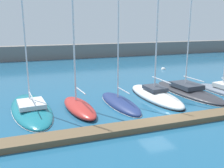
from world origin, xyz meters
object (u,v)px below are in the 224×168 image
object	(u,v)px
sailboat_charcoal_fifth	(188,90)
sailboat_red_second	(79,106)
sailboat_navy_third	(120,103)
sailboat_white_fourth	(155,95)
sailboat_teal_nearest	(31,109)
mooring_buoy_white	(163,69)

from	to	relation	value
sailboat_charcoal_fifth	sailboat_red_second	bearing A→B (deg)	92.98
sailboat_navy_third	sailboat_white_fourth	distance (m)	4.34
sailboat_teal_nearest	sailboat_navy_third	size ratio (longest dim) A/B	1.23
sailboat_red_second	sailboat_white_fourth	size ratio (longest dim) A/B	0.69
mooring_buoy_white	sailboat_navy_third	bearing A→B (deg)	-132.48
sailboat_teal_nearest	mooring_buoy_white	size ratio (longest dim) A/B	23.56
sailboat_charcoal_fifth	mooring_buoy_white	world-z (taller)	sailboat_charcoal_fifth
sailboat_red_second	mooring_buoy_white	xyz separation A→B (m)	(17.50, 15.01, -0.35)
sailboat_red_second	sailboat_white_fourth	xyz separation A→B (m)	(8.22, 1.06, -0.04)
sailboat_charcoal_fifth	mooring_buoy_white	size ratio (longest dim) A/B	27.26
sailboat_navy_third	mooring_buoy_white	bearing A→B (deg)	-45.66
sailboat_teal_nearest	sailboat_charcoal_fifth	bearing A→B (deg)	-94.69
sailboat_red_second	sailboat_charcoal_fifth	world-z (taller)	sailboat_charcoal_fifth
sailboat_teal_nearest	sailboat_white_fourth	bearing A→B (deg)	-96.66
sailboat_red_second	sailboat_charcoal_fifth	size ratio (longest dim) A/B	0.51
sailboat_red_second	mooring_buoy_white	world-z (taller)	sailboat_red_second
sailboat_navy_third	sailboat_charcoal_fifth	xyz separation A→B (m)	(8.56, 1.32, 0.11)
sailboat_teal_nearest	sailboat_white_fourth	distance (m)	12.25
sailboat_red_second	sailboat_teal_nearest	bearing A→B (deg)	66.46
sailboat_red_second	sailboat_white_fourth	world-z (taller)	sailboat_white_fourth
sailboat_teal_nearest	sailboat_charcoal_fifth	distance (m)	16.56
sailboat_charcoal_fifth	sailboat_teal_nearest	bearing A→B (deg)	86.80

